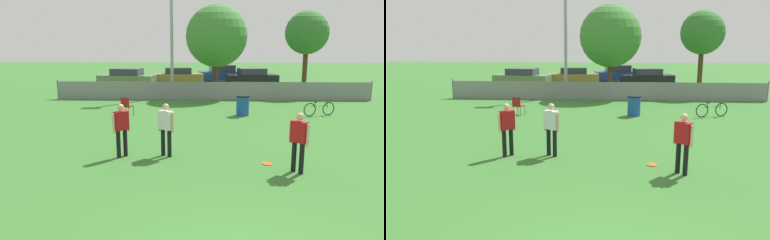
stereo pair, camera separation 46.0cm
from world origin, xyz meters
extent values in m
cube|color=gray|center=(0.00, 18.00, 0.55)|extent=(19.18, 0.03, 1.10)
cylinder|color=slate|center=(-9.59, 18.00, 0.61)|extent=(0.07, 0.07, 1.21)
cylinder|color=slate|center=(9.59, 18.00, 0.61)|extent=(0.07, 0.07, 1.21)
cylinder|color=#9E9EA3|center=(-2.58, 19.34, 3.85)|extent=(0.20, 0.20, 7.69)
cylinder|color=#4C331E|center=(0.25, 19.51, 1.19)|extent=(0.32, 0.32, 2.38)
sphere|color=#3D7F33|center=(0.25, 19.51, 3.84)|extent=(3.91, 3.91, 3.91)
cylinder|color=#4C331E|center=(6.27, 20.85, 1.51)|extent=(0.32, 0.32, 3.02)
sphere|color=#33702D|center=(6.27, 20.85, 4.09)|extent=(2.85, 2.85, 2.85)
cylinder|color=black|center=(1.95, 5.07, 0.43)|extent=(0.13, 0.13, 0.86)
cylinder|color=black|center=(2.12, 4.89, 0.43)|extent=(0.13, 0.13, 0.86)
cube|color=#B21419|center=(2.03, 4.98, 1.14)|extent=(0.46, 0.47, 0.57)
sphere|color=#D8AD8C|center=(2.03, 4.98, 1.56)|extent=(0.20, 0.20, 0.20)
cylinder|color=#D8AD8C|center=(1.86, 5.17, 1.10)|extent=(0.08, 0.08, 0.61)
cylinder|color=#D8AD8C|center=(2.21, 4.79, 1.10)|extent=(0.08, 0.08, 0.61)
cylinder|color=black|center=(-3.12, 6.17, 0.43)|extent=(0.13, 0.13, 0.86)
cylinder|color=black|center=(-2.94, 6.34, 0.43)|extent=(0.13, 0.13, 0.86)
cube|color=#B21419|center=(-3.03, 6.25, 1.14)|extent=(0.47, 0.46, 0.57)
sphere|color=#D8AD8C|center=(-3.03, 6.25, 1.56)|extent=(0.20, 0.20, 0.20)
cylinder|color=#D8AD8C|center=(-3.22, 6.07, 1.10)|extent=(0.08, 0.08, 0.61)
cylinder|color=#D8AD8C|center=(-2.84, 6.43, 1.10)|extent=(0.08, 0.08, 0.61)
cylinder|color=black|center=(-1.78, 6.42, 0.43)|extent=(0.13, 0.13, 0.86)
cylinder|color=black|center=(-1.57, 6.30, 0.43)|extent=(0.13, 0.13, 0.86)
cube|color=silver|center=(-1.67, 6.36, 1.14)|extent=(0.49, 0.41, 0.57)
sphere|color=#D8AD8C|center=(-1.67, 6.36, 1.56)|extent=(0.20, 0.20, 0.20)
cylinder|color=#D8AD8C|center=(-1.90, 6.49, 1.10)|extent=(0.08, 0.08, 0.61)
cylinder|color=#D8AD8C|center=(-1.45, 6.23, 1.10)|extent=(0.08, 0.08, 0.61)
cylinder|color=#E5591E|center=(1.35, 5.67, 0.01)|extent=(0.29, 0.29, 0.03)
torus|color=#E5591E|center=(1.35, 5.67, 0.01)|extent=(0.30, 0.30, 0.03)
cylinder|color=#333338|center=(-3.95, 13.05, 0.21)|extent=(0.02, 0.02, 0.41)
cylinder|color=#333338|center=(-4.34, 13.19, 0.21)|extent=(0.02, 0.02, 0.41)
cylinder|color=#333338|center=(-4.09, 12.67, 0.21)|extent=(0.02, 0.02, 0.41)
cylinder|color=#333338|center=(-4.48, 12.81, 0.21)|extent=(0.02, 0.02, 0.41)
cube|color=maroon|center=(-4.22, 12.93, 0.43)|extent=(0.59, 0.59, 0.03)
cube|color=maroon|center=(-4.29, 12.73, 0.67)|extent=(0.44, 0.18, 0.44)
torus|color=black|center=(4.52, 12.89, 0.32)|extent=(0.63, 0.24, 0.65)
torus|color=black|center=(5.50, 13.21, 0.32)|extent=(0.63, 0.24, 0.65)
cylinder|color=#267238|center=(5.01, 13.05, 0.49)|extent=(0.91, 0.33, 0.04)
cylinder|color=#267238|center=(4.80, 12.98, 0.49)|extent=(0.03, 0.03, 0.33)
cylinder|color=#267238|center=(5.43, 13.19, 0.49)|extent=(0.03, 0.03, 0.30)
cube|color=black|center=(4.80, 12.98, 0.68)|extent=(0.17, 0.11, 0.04)
cylinder|color=black|center=(5.43, 13.19, 0.64)|extent=(0.16, 0.43, 0.03)
cylinder|color=#194C99|center=(1.35, 13.06, 0.45)|extent=(0.61, 0.61, 0.89)
cylinder|color=black|center=(1.35, 13.06, 0.93)|extent=(0.64, 0.64, 0.08)
cylinder|color=black|center=(-5.22, 25.65, 0.31)|extent=(0.65, 0.27, 0.63)
cylinder|color=black|center=(-5.46, 24.05, 0.31)|extent=(0.65, 0.27, 0.63)
cylinder|color=black|center=(-7.95, 26.06, 0.31)|extent=(0.65, 0.27, 0.63)
cylinder|color=black|center=(-8.19, 24.46, 0.31)|extent=(0.65, 0.27, 0.63)
cube|color=#59724C|center=(-6.70, 25.05, 0.54)|extent=(4.68, 2.48, 0.70)
cube|color=#2D333D|center=(-6.70, 25.05, 1.15)|extent=(2.53, 1.95, 0.52)
cylinder|color=black|center=(-1.50, 27.61, 0.31)|extent=(0.64, 0.24, 0.63)
cylinder|color=black|center=(-1.35, 26.17, 0.31)|extent=(0.64, 0.24, 0.63)
cylinder|color=black|center=(-4.08, 27.35, 0.31)|extent=(0.64, 0.24, 0.63)
cylinder|color=black|center=(-3.93, 25.91, 0.31)|extent=(0.64, 0.24, 0.63)
cube|color=olive|center=(-2.71, 26.76, 0.53)|extent=(4.32, 2.09, 0.68)
cube|color=#2D333D|center=(-2.71, 26.76, 1.12)|extent=(2.31, 1.68, 0.51)
cylinder|color=black|center=(2.18, 29.40, 0.32)|extent=(0.66, 0.28, 0.64)
cylinder|color=black|center=(2.41, 27.92, 0.32)|extent=(0.66, 0.28, 0.64)
cylinder|color=black|center=(-0.29, 29.00, 0.32)|extent=(0.66, 0.28, 0.64)
cylinder|color=black|center=(-0.05, 27.53, 0.32)|extent=(0.66, 0.28, 0.64)
cube|color=navy|center=(1.06, 28.46, 0.56)|extent=(4.25, 2.33, 0.75)
cube|color=#2D333D|center=(1.06, 28.46, 1.22)|extent=(2.31, 1.82, 0.56)
cylinder|color=black|center=(4.50, 26.91, 0.31)|extent=(0.64, 0.27, 0.62)
cylinder|color=black|center=(4.73, 25.38, 0.31)|extent=(0.64, 0.27, 0.62)
cylinder|color=black|center=(2.00, 26.52, 0.31)|extent=(0.64, 0.27, 0.62)
cylinder|color=black|center=(2.23, 24.99, 0.31)|extent=(0.64, 0.27, 0.62)
cube|color=black|center=(3.36, 25.95, 0.53)|extent=(4.30, 2.37, 0.68)
cube|color=#2D333D|center=(3.36, 25.95, 1.13)|extent=(2.33, 1.86, 0.51)
camera|label=1|loc=(-0.51, -4.78, 3.49)|focal=35.00mm
camera|label=2|loc=(-0.05, -4.76, 3.49)|focal=35.00mm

